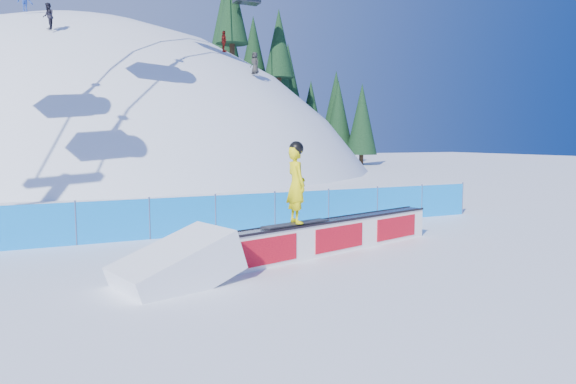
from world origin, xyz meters
name	(u,v)px	position (x,y,z in m)	size (l,w,h in m)	color
ground	(232,271)	(0.00, 0.00, 0.00)	(160.00, 160.00, 0.00)	white
snow_hill	(98,350)	(0.00, 42.00, -18.00)	(64.00, 64.00, 64.00)	white
treeline	(291,68)	(21.14, 41.64, 10.80)	(19.51, 11.85, 21.24)	#301F13
safety_fence	(184,217)	(0.00, 4.50, 0.60)	(22.05, 0.05, 1.30)	#0781E9
rail_box	(333,236)	(3.01, 0.74, 0.43)	(7.12, 2.48, 0.87)	white
snow_ramp	(177,284)	(-1.35, -0.51, 0.00)	(2.30, 1.53, 0.86)	white
snowboarder	(296,184)	(1.77, 0.38, 1.86)	(1.95, 0.86, 2.01)	black
distant_skiers	(125,27)	(1.86, 29.48, 11.16)	(16.78, 7.18, 6.10)	black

